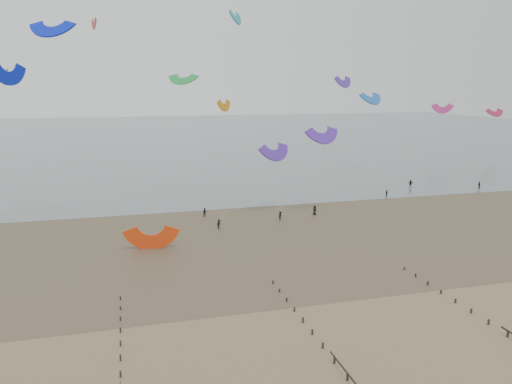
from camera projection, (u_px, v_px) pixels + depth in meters
ground at (269, 334)px, 48.46m from camera, size 500.00×500.00×0.00m
sea_and_shore at (184, 236)px, 79.92m from camera, size 500.00×665.00×0.03m
kitesurfers at (319, 202)px, 99.63m from camera, size 135.52×23.50×1.81m
grounded_kite at (152, 249)px, 73.77m from camera, size 7.34×6.00×3.75m
kites_airborne at (161, 97)px, 128.96m from camera, size 248.40×126.77×42.99m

